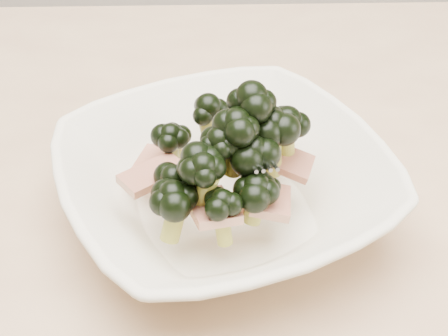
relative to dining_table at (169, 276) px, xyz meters
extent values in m
cube|color=tan|center=(0.00, 0.00, 0.08)|extent=(1.20, 0.80, 0.04)
imported|color=#ECE4C8|center=(0.05, -0.02, 0.13)|extent=(0.34, 0.34, 0.06)
cylinder|color=olive|center=(0.07, -0.04, 0.16)|extent=(0.02, 0.02, 0.04)
ellipsoid|color=black|center=(0.07, -0.04, 0.18)|extent=(0.04, 0.04, 0.03)
cylinder|color=olive|center=(0.07, -0.01, 0.18)|extent=(0.02, 0.03, 0.06)
ellipsoid|color=black|center=(0.07, -0.01, 0.21)|extent=(0.04, 0.04, 0.03)
cylinder|color=olive|center=(0.01, -0.05, 0.14)|extent=(0.01, 0.02, 0.03)
ellipsoid|color=black|center=(0.01, -0.05, 0.16)|extent=(0.03, 0.03, 0.03)
cylinder|color=olive|center=(0.06, -0.03, 0.18)|extent=(0.02, 0.02, 0.03)
ellipsoid|color=black|center=(0.06, -0.03, 0.20)|extent=(0.04, 0.04, 0.03)
cylinder|color=olive|center=(0.05, -0.08, 0.14)|extent=(0.02, 0.02, 0.04)
ellipsoid|color=black|center=(0.05, -0.08, 0.17)|extent=(0.03, 0.03, 0.02)
cylinder|color=olive|center=(0.09, -0.02, 0.16)|extent=(0.02, 0.02, 0.04)
ellipsoid|color=black|center=(0.09, -0.02, 0.19)|extent=(0.04, 0.04, 0.03)
cylinder|color=olive|center=(0.01, 0.02, 0.14)|extent=(0.01, 0.01, 0.02)
ellipsoid|color=black|center=(0.01, 0.02, 0.15)|extent=(0.03, 0.03, 0.02)
cylinder|color=olive|center=(0.08, -0.06, 0.15)|extent=(0.02, 0.02, 0.03)
ellipsoid|color=black|center=(0.08, -0.06, 0.17)|extent=(0.04, 0.04, 0.03)
cylinder|color=olive|center=(0.10, 0.00, 0.16)|extent=(0.02, 0.02, 0.04)
ellipsoid|color=black|center=(0.10, 0.00, 0.18)|extent=(0.04, 0.04, 0.03)
cylinder|color=olive|center=(0.08, -0.06, 0.14)|extent=(0.01, 0.01, 0.03)
ellipsoid|color=black|center=(0.08, -0.06, 0.16)|extent=(0.03, 0.03, 0.02)
cylinder|color=olive|center=(0.03, -0.05, 0.16)|extent=(0.02, 0.02, 0.04)
ellipsoid|color=black|center=(0.03, -0.05, 0.18)|extent=(0.04, 0.04, 0.03)
cylinder|color=olive|center=(0.05, -0.04, 0.17)|extent=(0.02, 0.02, 0.03)
ellipsoid|color=black|center=(0.05, -0.04, 0.19)|extent=(0.03, 0.03, 0.03)
cylinder|color=olive|center=(0.02, -0.07, 0.14)|extent=(0.02, 0.02, 0.04)
ellipsoid|color=black|center=(0.02, -0.07, 0.17)|extent=(0.04, 0.04, 0.03)
cylinder|color=olive|center=(0.04, 0.04, 0.15)|extent=(0.02, 0.02, 0.03)
ellipsoid|color=black|center=(0.04, 0.04, 0.17)|extent=(0.04, 0.04, 0.03)
cylinder|color=olive|center=(0.06, -0.03, 0.18)|extent=(0.02, 0.02, 0.04)
ellipsoid|color=black|center=(0.06, -0.03, 0.20)|extent=(0.04, 0.04, 0.03)
cylinder|color=olive|center=(0.01, 0.00, 0.15)|extent=(0.01, 0.02, 0.03)
ellipsoid|color=black|center=(0.01, 0.00, 0.17)|extent=(0.03, 0.03, 0.03)
cylinder|color=olive|center=(0.04, -0.06, 0.16)|extent=(0.02, 0.02, 0.04)
ellipsoid|color=black|center=(0.04, -0.06, 0.19)|extent=(0.03, 0.03, 0.03)
cube|color=maroon|center=(0.00, -0.03, 0.15)|extent=(0.06, 0.05, 0.01)
cube|color=maroon|center=(0.10, -0.01, 0.15)|extent=(0.06, 0.04, 0.02)
cube|color=maroon|center=(0.05, -0.05, 0.14)|extent=(0.05, 0.03, 0.02)
cube|color=maroon|center=(0.09, 0.03, 0.14)|extent=(0.05, 0.03, 0.01)
cube|color=maroon|center=(0.04, -0.06, 0.15)|extent=(0.05, 0.06, 0.02)
cube|color=maroon|center=(0.09, -0.05, 0.15)|extent=(0.04, 0.04, 0.02)
cube|color=maroon|center=(0.00, 0.01, 0.13)|extent=(0.05, 0.06, 0.01)
camera|label=1|loc=(0.04, -0.40, 0.46)|focal=50.00mm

